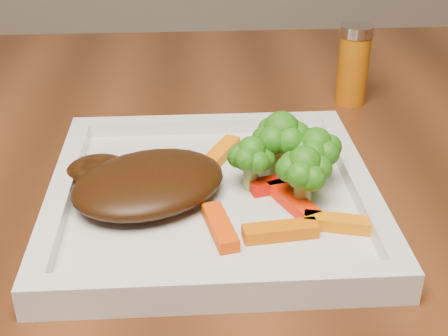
{
  "coord_description": "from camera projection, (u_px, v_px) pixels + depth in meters",
  "views": [
    {
      "loc": [
        -0.06,
        -0.37,
        1.04
      ],
      "look_at": [
        -0.03,
        0.08,
        0.79
      ],
      "focal_mm": 50.0,
      "sensor_mm": 36.0,
      "label": 1
    }
  ],
  "objects": [
    {
      "name": "plate",
      "position": [
        212.0,
        200.0,
        0.53
      ],
      "size": [
        0.27,
        0.27,
        0.01
      ],
      "primitive_type": "cube",
      "color": "silver",
      "rests_on": "dining_table"
    },
    {
      "name": "steak",
      "position": [
        149.0,
        183.0,
        0.52
      ],
      "size": [
        0.16,
        0.15,
        0.03
      ],
      "primitive_type": "ellipsoid",
      "rotation": [
        0.0,
        0.0,
        0.51
      ],
      "color": "#341A07",
      "rests_on": "plate"
    },
    {
      "name": "broccoli_0",
      "position": [
        281.0,
        140.0,
        0.54
      ],
      "size": [
        0.06,
        0.06,
        0.07
      ],
      "primitive_type": null,
      "rotation": [
        0.0,
        0.0,
        0.05
      ],
      "color": "#1F6310",
      "rests_on": "plate"
    },
    {
      "name": "broccoli_1",
      "position": [
        315.0,
        151.0,
        0.53
      ],
      "size": [
        0.06,
        0.06,
        0.06
      ],
      "primitive_type": null,
      "rotation": [
        0.0,
        0.0,
        0.23
      ],
      "color": "#1C6E12",
      "rests_on": "plate"
    },
    {
      "name": "broccoli_2",
      "position": [
        304.0,
        174.0,
        0.5
      ],
      "size": [
        0.06,
        0.06,
        0.06
      ],
      "primitive_type": null,
      "rotation": [
        0.0,
        0.0,
        0.22
      ],
      "color": "#1F6210",
      "rests_on": "plate"
    },
    {
      "name": "broccoli_3",
      "position": [
        251.0,
        156.0,
        0.52
      ],
      "size": [
        0.06,
        0.06,
        0.06
      ],
      "primitive_type": null,
      "rotation": [
        0.0,
        0.0,
        -0.41
      ],
      "color": "#1D6D12",
      "rests_on": "plate"
    },
    {
      "name": "carrot_0",
      "position": [
        280.0,
        231.0,
        0.47
      ],
      "size": [
        0.06,
        0.02,
        0.01
      ],
      "primitive_type": "cube",
      "rotation": [
        0.0,
        0.0,
        0.12
      ],
      "color": "#D15C03",
      "rests_on": "plate"
    },
    {
      "name": "carrot_1",
      "position": [
        338.0,
        223.0,
        0.48
      ],
      "size": [
        0.05,
        0.03,
        0.01
      ],
      "primitive_type": "cube",
      "rotation": [
        0.0,
        0.0,
        -0.26
      ],
      "color": "orange",
      "rests_on": "plate"
    },
    {
      "name": "carrot_2",
      "position": [
        220.0,
        227.0,
        0.48
      ],
      "size": [
        0.03,
        0.06,
        0.01
      ],
      "primitive_type": "cube",
      "rotation": [
        0.0,
        0.0,
        1.78
      ],
      "color": "#DF4103",
      "rests_on": "plate"
    },
    {
      "name": "carrot_4",
      "position": [
        221.0,
        152.0,
        0.59
      ],
      "size": [
        0.04,
        0.06,
        0.01
      ],
      "primitive_type": "cube",
      "rotation": [
        0.0,
        0.0,
        1.08
      ],
      "color": "orange",
      "rests_on": "plate"
    },
    {
      "name": "carrot_5",
      "position": [
        293.0,
        201.0,
        0.51
      ],
      "size": [
        0.04,
        0.06,
        0.01
      ],
      "primitive_type": "cube",
      "rotation": [
        0.0,
        0.0,
        -1.16
      ],
      "color": "#FB2404",
      "rests_on": "plate"
    },
    {
      "name": "carrot_6",
      "position": [
        284.0,
        183.0,
        0.54
      ],
      "size": [
        0.06,
        0.03,
        0.01
      ],
      "primitive_type": "cube",
      "rotation": [
        0.0,
        0.0,
        0.26
      ],
      "color": "red",
      "rests_on": "plate"
    },
    {
      "name": "spice_shaker",
      "position": [
        353.0,
        65.0,
        0.71
      ],
      "size": [
        0.05,
        0.05,
        0.09
      ],
      "primitive_type": "cylinder",
      "rotation": [
        0.0,
        0.0,
        -0.35
      ],
      "color": "#A95609",
      "rests_on": "dining_table"
    }
  ]
}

